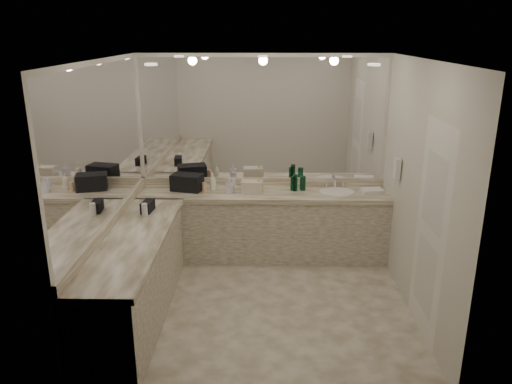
{
  "coord_description": "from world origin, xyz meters",
  "views": [
    {
      "loc": [
        0.02,
        -4.87,
        2.85
      ],
      "look_at": [
        -0.07,
        0.4,
        1.15
      ],
      "focal_mm": 35.0,
      "sensor_mm": 36.0,
      "label": 1
    }
  ],
  "objects_px": {
    "wall_phone": "(397,168)",
    "cream_cosmetic_case": "(252,187)",
    "hand_towel": "(372,190)",
    "soap_bottle_b": "(230,186)",
    "soap_bottle_c": "(258,186)",
    "soap_bottle_a": "(213,182)",
    "black_toiletry_bag": "(187,182)",
    "sink": "(337,192)"
  },
  "relations": [
    {
      "from": "sink",
      "to": "black_toiletry_bag",
      "type": "xyz_separation_m",
      "value": [
        -1.92,
        0.05,
        0.11
      ]
    },
    {
      "from": "soap_bottle_a",
      "to": "soap_bottle_c",
      "type": "distance_m",
      "value": 0.59
    },
    {
      "from": "sink",
      "to": "soap_bottle_b",
      "type": "height_order",
      "value": "soap_bottle_b"
    },
    {
      "from": "cream_cosmetic_case",
      "to": "hand_towel",
      "type": "relative_size",
      "value": 1.02
    },
    {
      "from": "wall_phone",
      "to": "hand_towel",
      "type": "bearing_deg",
      "value": 107.15
    },
    {
      "from": "cream_cosmetic_case",
      "to": "sink",
      "type": "bearing_deg",
      "value": 6.67
    },
    {
      "from": "black_toiletry_bag",
      "to": "cream_cosmetic_case",
      "type": "height_order",
      "value": "black_toiletry_bag"
    },
    {
      "from": "wall_phone",
      "to": "soap_bottle_c",
      "type": "height_order",
      "value": "wall_phone"
    },
    {
      "from": "black_toiletry_bag",
      "to": "soap_bottle_a",
      "type": "bearing_deg",
      "value": -1.12
    },
    {
      "from": "hand_towel",
      "to": "soap_bottle_a",
      "type": "bearing_deg",
      "value": 178.85
    },
    {
      "from": "wall_phone",
      "to": "black_toiletry_bag",
      "type": "relative_size",
      "value": 0.63
    },
    {
      "from": "sink",
      "to": "hand_towel",
      "type": "xyz_separation_m",
      "value": [
        0.45,
        0.01,
        0.03
      ]
    },
    {
      "from": "soap_bottle_a",
      "to": "soap_bottle_b",
      "type": "xyz_separation_m",
      "value": [
        0.22,
        -0.11,
        -0.01
      ]
    },
    {
      "from": "cream_cosmetic_case",
      "to": "soap_bottle_a",
      "type": "bearing_deg",
      "value": 174.91
    },
    {
      "from": "sink",
      "to": "soap_bottle_a",
      "type": "bearing_deg",
      "value": 178.34
    },
    {
      "from": "wall_phone",
      "to": "cream_cosmetic_case",
      "type": "distance_m",
      "value": 1.79
    },
    {
      "from": "cream_cosmetic_case",
      "to": "soap_bottle_c",
      "type": "height_order",
      "value": "soap_bottle_c"
    },
    {
      "from": "cream_cosmetic_case",
      "to": "soap_bottle_a",
      "type": "distance_m",
      "value": 0.51
    },
    {
      "from": "soap_bottle_b",
      "to": "wall_phone",
      "type": "bearing_deg",
      "value": -12.53
    },
    {
      "from": "hand_towel",
      "to": "wall_phone",
      "type": "bearing_deg",
      "value": -72.85
    },
    {
      "from": "hand_towel",
      "to": "cream_cosmetic_case",
      "type": "bearing_deg",
      "value": -178.32
    },
    {
      "from": "cream_cosmetic_case",
      "to": "soap_bottle_b",
      "type": "bearing_deg",
      "value": -170.79
    },
    {
      "from": "soap_bottle_b",
      "to": "soap_bottle_c",
      "type": "distance_m",
      "value": 0.36
    },
    {
      "from": "soap_bottle_c",
      "to": "hand_towel",
      "type": "bearing_deg",
      "value": 1.92
    },
    {
      "from": "hand_towel",
      "to": "soap_bottle_c",
      "type": "height_order",
      "value": "soap_bottle_c"
    },
    {
      "from": "cream_cosmetic_case",
      "to": "soap_bottle_c",
      "type": "xyz_separation_m",
      "value": [
        0.08,
        -0.0,
        0.02
      ]
    },
    {
      "from": "black_toiletry_bag",
      "to": "cream_cosmetic_case",
      "type": "relative_size",
      "value": 1.43
    },
    {
      "from": "sink",
      "to": "hand_towel",
      "type": "bearing_deg",
      "value": 0.66
    },
    {
      "from": "sink",
      "to": "black_toiletry_bag",
      "type": "relative_size",
      "value": 1.15
    },
    {
      "from": "hand_towel",
      "to": "soap_bottle_a",
      "type": "distance_m",
      "value": 2.04
    },
    {
      "from": "sink",
      "to": "soap_bottle_c",
      "type": "bearing_deg",
      "value": -177.51
    },
    {
      "from": "soap_bottle_a",
      "to": "soap_bottle_b",
      "type": "height_order",
      "value": "soap_bottle_a"
    },
    {
      "from": "wall_phone",
      "to": "soap_bottle_c",
      "type": "xyz_separation_m",
      "value": [
        -1.61,
        0.46,
        -0.36
      ]
    },
    {
      "from": "wall_phone",
      "to": "soap_bottle_b",
      "type": "distance_m",
      "value": 2.05
    },
    {
      "from": "sink",
      "to": "wall_phone",
      "type": "relative_size",
      "value": 1.83
    },
    {
      "from": "hand_towel",
      "to": "soap_bottle_a",
      "type": "height_order",
      "value": "soap_bottle_a"
    },
    {
      "from": "soap_bottle_a",
      "to": "wall_phone",
      "type": "bearing_deg",
      "value": -14.0
    },
    {
      "from": "hand_towel",
      "to": "soap_bottle_b",
      "type": "distance_m",
      "value": 1.81
    },
    {
      "from": "black_toiletry_bag",
      "to": "sink",
      "type": "bearing_deg",
      "value": -1.57
    },
    {
      "from": "black_toiletry_bag",
      "to": "hand_towel",
      "type": "xyz_separation_m",
      "value": [
        2.37,
        -0.05,
        -0.09
      ]
    },
    {
      "from": "sink",
      "to": "cream_cosmetic_case",
      "type": "relative_size",
      "value": 1.65
    },
    {
      "from": "wall_phone",
      "to": "soap_bottle_a",
      "type": "relative_size",
      "value": 1.11
    }
  ]
}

